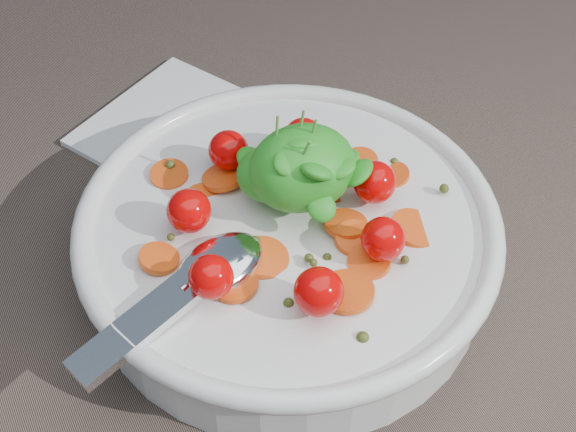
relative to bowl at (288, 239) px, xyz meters
name	(u,v)px	position (x,y,z in m)	size (l,w,h in m)	color
ground	(293,301)	(-0.01, -0.03, -0.03)	(6.00, 6.00, 0.00)	brown
bowl	(288,239)	(0.00, 0.00, 0.00)	(0.30, 0.28, 0.12)	white
napkin	(174,125)	(-0.02, 0.18, -0.03)	(0.14, 0.12, 0.01)	white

